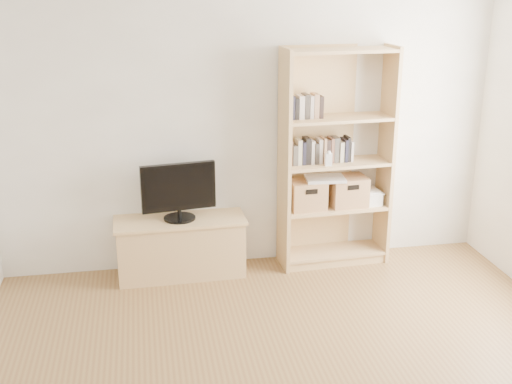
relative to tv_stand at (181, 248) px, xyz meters
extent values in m
cube|color=silver|center=(0.66, 0.21, 1.04)|extent=(4.50, 0.02, 2.60)
cube|color=tan|center=(0.00, 0.00, 0.00)|extent=(1.13, 0.45, 0.51)
cube|color=tan|center=(1.43, 0.03, 0.75)|extent=(1.02, 0.41, 2.01)
cube|color=black|center=(0.00, 0.00, 0.54)|extent=(0.66, 0.14, 0.51)
cube|color=brown|center=(1.43, 0.05, 0.84)|extent=(0.88, 0.19, 0.23)
cube|color=brown|center=(1.21, 0.04, 1.23)|extent=(0.36, 0.16, 0.18)
cube|color=white|center=(1.33, -0.09, 0.78)|extent=(0.06, 0.05, 0.11)
cube|color=#A06948|center=(1.16, 0.01, 0.43)|extent=(0.33, 0.28, 0.26)
cube|color=#A06948|center=(1.55, 0.03, 0.44)|extent=(0.35, 0.29, 0.27)
cube|color=white|center=(1.33, 0.01, 0.58)|extent=(0.37, 0.27, 0.03)
cube|color=silver|center=(1.78, 0.04, 0.36)|extent=(0.18, 0.25, 0.11)
camera|label=1|loc=(-0.28, -5.34, 2.33)|focal=45.00mm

